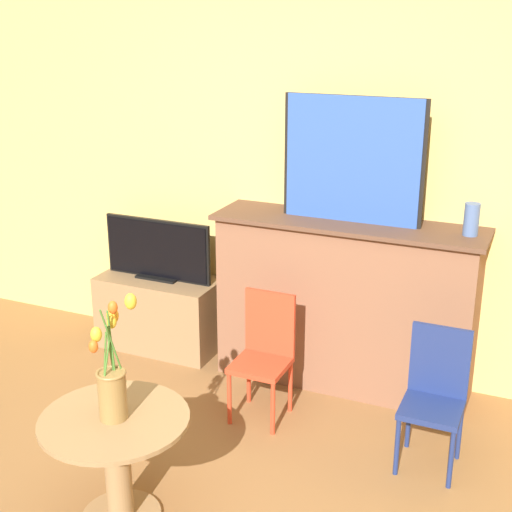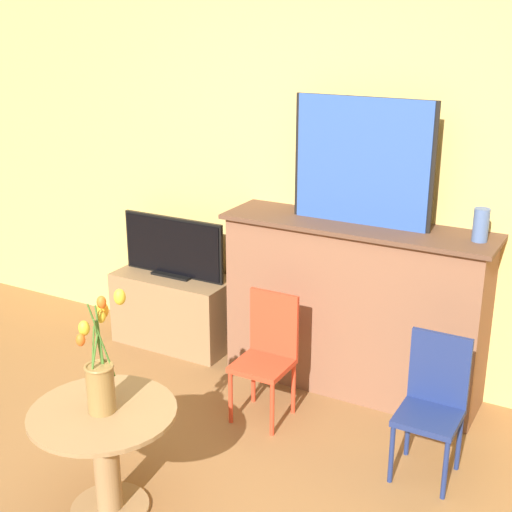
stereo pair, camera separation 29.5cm
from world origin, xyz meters
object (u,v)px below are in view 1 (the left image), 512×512
Objects in this scene: painting at (352,160)px; vase_tulips at (112,379)px; tv_monitor at (158,250)px; chair_red at (265,350)px; chair_blue at (435,391)px.

painting is 1.79m from vase_tulips.
tv_monitor is 1.06× the size of chair_red.
painting is at bearing 136.85° from chair_blue.
chair_red is at bearing -119.93° from painting.
tv_monitor is 1.71m from vase_tulips.
vase_tulips reaches higher than tv_monitor.
painting is 1.14× the size of chair_red.
chair_red and chair_blue have the same top height.
tv_monitor is at bearing 115.04° from vase_tulips.
vase_tulips is at bearing -139.90° from chair_blue.
painting reaches higher than vase_tulips.
vase_tulips is (-1.16, -0.98, 0.30)m from chair_blue.
painting is at bearing 0.98° from tv_monitor.
vase_tulips is (0.72, -1.55, 0.02)m from tv_monitor.
chair_red is (-0.30, -0.51, -0.97)m from painting.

